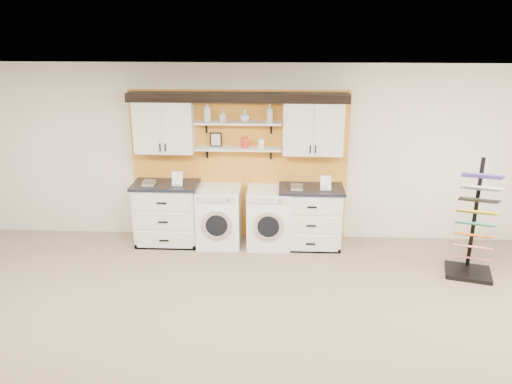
# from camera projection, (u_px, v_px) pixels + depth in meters

# --- Properties ---
(ceiling) EXTENTS (10.00, 10.00, 0.00)m
(ceiling) POSITION_uv_depth(u_px,v_px,m) (193.00, 106.00, 3.66)
(ceiling) COLOR white
(ceiling) RESTS_ON wall_back
(wall_back) EXTENTS (10.00, 0.00, 10.00)m
(wall_back) POSITION_uv_depth(u_px,v_px,m) (239.00, 153.00, 7.89)
(wall_back) COLOR #EEE4CE
(wall_back) RESTS_ON floor
(accent_panel) EXTENTS (3.40, 0.07, 2.40)m
(accent_panel) POSITION_uv_depth(u_px,v_px,m) (239.00, 166.00, 7.92)
(accent_panel) COLOR orange
(accent_panel) RESTS_ON wall_back
(upper_cabinet_left) EXTENTS (0.90, 0.35, 0.84)m
(upper_cabinet_left) POSITION_uv_depth(u_px,v_px,m) (164.00, 125.00, 7.59)
(upper_cabinet_left) COLOR silver
(upper_cabinet_left) RESTS_ON wall_back
(upper_cabinet_right) EXTENTS (0.90, 0.35, 0.84)m
(upper_cabinet_right) POSITION_uv_depth(u_px,v_px,m) (313.00, 127.00, 7.48)
(upper_cabinet_right) COLOR silver
(upper_cabinet_right) RESTS_ON wall_back
(shelf_lower) EXTENTS (1.32, 0.28, 0.03)m
(shelf_lower) POSITION_uv_depth(u_px,v_px,m) (238.00, 148.00, 7.66)
(shelf_lower) COLOR silver
(shelf_lower) RESTS_ON wall_back
(shelf_upper) EXTENTS (1.32, 0.28, 0.03)m
(shelf_upper) POSITION_uv_depth(u_px,v_px,m) (238.00, 123.00, 7.53)
(shelf_upper) COLOR silver
(shelf_upper) RESTS_ON wall_back
(crown_molding) EXTENTS (3.30, 0.41, 0.13)m
(crown_molding) POSITION_uv_depth(u_px,v_px,m) (238.00, 96.00, 7.41)
(crown_molding) COLOR black
(crown_molding) RESTS_ON wall_back
(picture_frame) EXTENTS (0.18, 0.02, 0.22)m
(picture_frame) POSITION_uv_depth(u_px,v_px,m) (216.00, 140.00, 7.68)
(picture_frame) COLOR black
(picture_frame) RESTS_ON shelf_lower
(canister_red) EXTENTS (0.11, 0.11, 0.16)m
(canister_red) POSITION_uv_depth(u_px,v_px,m) (245.00, 143.00, 7.62)
(canister_red) COLOR red
(canister_red) RESTS_ON shelf_lower
(canister_cream) EXTENTS (0.10, 0.10, 0.14)m
(canister_cream) POSITION_uv_depth(u_px,v_px,m) (261.00, 143.00, 7.61)
(canister_cream) COLOR silver
(canister_cream) RESTS_ON shelf_lower
(base_cabinet_left) EXTENTS (1.02, 0.66, 1.00)m
(base_cabinet_left) POSITION_uv_depth(u_px,v_px,m) (167.00, 213.00, 7.90)
(base_cabinet_left) COLOR silver
(base_cabinet_left) RESTS_ON floor
(base_cabinet_right) EXTENTS (0.99, 0.66, 0.97)m
(base_cabinet_right) POSITION_uv_depth(u_px,v_px,m) (310.00, 217.00, 7.80)
(base_cabinet_right) COLOR silver
(base_cabinet_right) RESTS_ON floor
(washer) EXTENTS (0.67, 0.71, 0.93)m
(washer) POSITION_uv_depth(u_px,v_px,m) (219.00, 216.00, 7.87)
(washer) COLOR white
(washer) RESTS_ON floor
(dryer) EXTENTS (0.67, 0.71, 0.93)m
(dryer) POSITION_uv_depth(u_px,v_px,m) (269.00, 217.00, 7.83)
(dryer) COLOR white
(dryer) RESTS_ON floor
(sample_rack) EXTENTS (0.71, 0.64, 1.66)m
(sample_rack) POSITION_uv_depth(u_px,v_px,m) (473.00, 239.00, 6.89)
(sample_rack) COLOR black
(sample_rack) RESTS_ON floor
(soap_bottle_a) EXTENTS (0.13, 0.13, 0.30)m
(soap_bottle_a) POSITION_uv_depth(u_px,v_px,m) (207.00, 112.00, 7.49)
(soap_bottle_a) COLOR silver
(soap_bottle_a) RESTS_ON shelf_upper
(soap_bottle_b) EXTENTS (0.10, 0.10, 0.17)m
(soap_bottle_b) POSITION_uv_depth(u_px,v_px,m) (223.00, 116.00, 7.50)
(soap_bottle_b) COLOR silver
(soap_bottle_b) RESTS_ON shelf_upper
(soap_bottle_c) EXTENTS (0.19, 0.19, 0.19)m
(soap_bottle_c) POSITION_uv_depth(u_px,v_px,m) (245.00, 116.00, 7.49)
(soap_bottle_c) COLOR silver
(soap_bottle_c) RESTS_ON shelf_upper
(soap_bottle_d) EXTENTS (0.15, 0.15, 0.27)m
(soap_bottle_d) POSITION_uv_depth(u_px,v_px,m) (270.00, 113.00, 7.45)
(soap_bottle_d) COLOR silver
(soap_bottle_d) RESTS_ON shelf_upper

